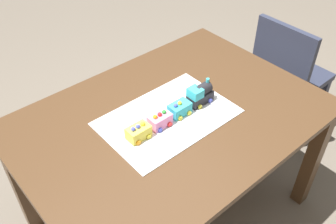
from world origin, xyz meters
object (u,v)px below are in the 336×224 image
at_px(cake_locomotive, 200,94).
at_px(cake_car_gondola_turquoise, 180,109).
at_px(chair, 287,75).
at_px(dining_table, 171,132).
at_px(cake_car_caboose_lemon, 138,132).
at_px(cake_car_tanker_bubblegum, 160,120).

xyz_separation_m(cake_locomotive, cake_car_gondola_turquoise, (0.13, 0.00, -0.02)).
bearing_deg(chair, cake_car_gondola_turquoise, 93.01).
height_order(dining_table, cake_car_caboose_lemon, cake_car_caboose_lemon).
height_order(chair, cake_locomotive, same).
xyz_separation_m(dining_table, cake_car_gondola_turquoise, (-0.03, 0.02, 0.14)).
bearing_deg(cake_car_caboose_lemon, cake_locomotive, -180.00).
bearing_deg(cake_car_gondola_turquoise, chair, -176.81).
relative_size(cake_car_tanker_bubblegum, cake_car_caboose_lemon, 1.00).
bearing_deg(cake_car_gondola_turquoise, dining_table, -28.53).
height_order(dining_table, cake_car_tanker_bubblegum, cake_car_tanker_bubblegum).
distance_m(cake_car_gondola_turquoise, cake_car_caboose_lemon, 0.24).
relative_size(dining_table, cake_locomotive, 10.00).
distance_m(chair, cake_locomotive, 0.93).
bearing_deg(cake_locomotive, cake_car_tanker_bubblegum, 0.00).
relative_size(cake_locomotive, cake_car_gondola_turquoise, 1.40).
bearing_deg(cake_car_gondola_turquoise, cake_locomotive, -180.00).
distance_m(chair, cake_car_tanker_bubblegum, 1.16).
bearing_deg(dining_table, chair, -177.90).
distance_m(cake_car_tanker_bubblegum, cake_car_caboose_lemon, 0.12).
bearing_deg(cake_car_tanker_bubblegum, dining_table, -168.02).
height_order(cake_locomotive, cake_car_gondola_turquoise, cake_locomotive).
bearing_deg(cake_car_caboose_lemon, cake_car_tanker_bubblegum, 180.00).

